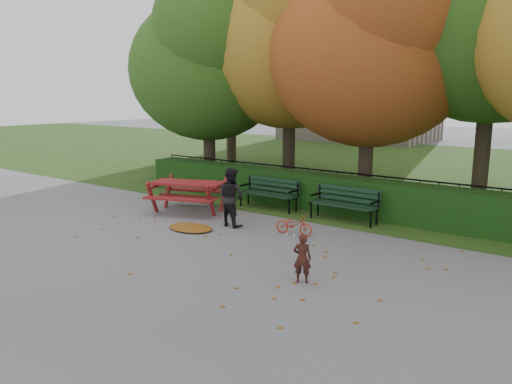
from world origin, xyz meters
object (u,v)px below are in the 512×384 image
Objects in this scene: tree_f at (233,36)px; picnic_table at (188,188)px; bench_left at (270,191)px; bench_right at (345,201)px; adult at (231,197)px; tree_c at (378,38)px; bicycle at (294,225)px; tree_b at (295,28)px; child at (302,258)px; tree_a at (210,57)px.

picnic_table is (4.22, -7.22, -5.03)m from tree_f.
bench_left and bench_right have the same top height.
adult reaches higher than bench_left.
bench_right is (0.27, -2.26, -4.30)m from tree_c.
adult is 1.80m from bicycle.
tree_b is at bearing 166.55° from tree_c.
tree_f reaches higher than tree_c.
tree_c is at bearing 46.64° from bench_left.
tree_f is 9.76m from picnic_table.
tree_c is 6.85m from picnic_table.
child is 4.13m from adult.
adult is at bearing -33.77° from picnic_table.
picnic_table reaches higher than bench_right.
tree_b is 7.82m from bicycle.
tree_b is 0.96× the size of tree_f.
tree_f is at bearing -45.74° from adult.
tree_f is at bearing -70.93° from child.
bicycle is (5.92, -3.77, -4.28)m from tree_a.
adult reaches higher than picnic_table.
tree_f is 12.11m from bicycle.
tree_b is at bearing -81.50° from child.
bench_left is at bearing -75.90° from adult.
tree_a is 6.04m from tree_c.
picnic_table is 2.75× the size of child.
child is at bearing -72.60° from bench_right.
tree_a is 4.16× the size of bench_left.
bicycle is at bearing -79.97° from child.
tree_f reaches higher than bench_right.
tree_b is at bearing 63.98° from picnic_table.
tree_b is 1.10× the size of tree_c.
tree_b is at bearing 139.33° from bench_right.
tree_f reaches higher than adult.
bench_left is (1.14, -3.04, -4.88)m from tree_b.
tree_a is 10.71m from child.
tree_b reaches higher than adult.
bench_left is (5.83, -5.54, -5.17)m from tree_f.
tree_c is 4.44× the size of bench_right.
picnic_table is (2.27, -3.56, -3.85)m from tree_a.
bench_right is at bearing -128.43° from adult.
tree_b is at bearing 110.58° from bench_left.
tree_b is (2.74, 1.17, 0.88)m from tree_a.
tree_b is 6.71m from picnic_table.
picnic_table is (-1.62, -1.69, 0.15)m from bench_left.
bench_left is 5.79m from child.
tree_f is (-4.69, 2.49, 0.29)m from tree_b.
tree_b is 7.13m from adult.
tree_a is 7.69m from bench_right.
bicycle is at bearing -57.30° from tree_b.
bicycle is at bearing -43.40° from tree_f.
tree_a reaches higher than bench_left.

